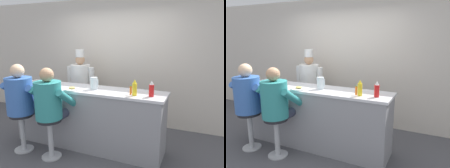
# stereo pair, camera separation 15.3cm
# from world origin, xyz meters

# --- Properties ---
(ground_plane) EXTENTS (20.00, 20.00, 0.00)m
(ground_plane) POSITION_xyz_m (0.00, 0.00, 0.00)
(ground_plane) COLOR #4C4C51
(wall_back) EXTENTS (10.00, 0.06, 2.70)m
(wall_back) POSITION_xyz_m (0.00, 1.65, 1.35)
(wall_back) COLOR beige
(wall_back) RESTS_ON ground_plane
(diner_counter) EXTENTS (2.68, 0.60, 1.04)m
(diner_counter) POSITION_xyz_m (0.00, 0.30, 0.52)
(diner_counter) COLOR gray
(diner_counter) RESTS_ON ground_plane
(ketchup_bottle_red) EXTENTS (0.07, 0.07, 0.23)m
(ketchup_bottle_red) POSITION_xyz_m (1.12, 0.22, 1.15)
(ketchup_bottle_red) COLOR red
(ketchup_bottle_red) RESTS_ON diner_counter
(mustard_bottle_yellow) EXTENTS (0.07, 0.07, 0.24)m
(mustard_bottle_yellow) POSITION_xyz_m (0.88, 0.18, 1.15)
(mustard_bottle_yellow) COLOR yellow
(mustard_bottle_yellow) RESTS_ON diner_counter
(hot_sauce_bottle_orange) EXTENTS (0.03, 0.03, 0.14)m
(hot_sauce_bottle_orange) POSITION_xyz_m (0.81, 0.21, 1.11)
(hot_sauce_bottle_orange) COLOR orange
(hot_sauce_bottle_orange) RESTS_ON diner_counter
(water_pitcher_clear) EXTENTS (0.14, 0.12, 0.20)m
(water_pitcher_clear) POSITION_xyz_m (0.15, 0.29, 1.14)
(water_pitcher_clear) COLOR silver
(water_pitcher_clear) RESTS_ON diner_counter
(breakfast_plate) EXTENTS (0.26, 0.26, 0.05)m
(breakfast_plate) POSITION_xyz_m (-0.16, 0.12, 1.05)
(breakfast_plate) COLOR white
(breakfast_plate) RESTS_ON diner_counter
(cereal_bowl) EXTENTS (0.15, 0.15, 0.06)m
(cereal_bowl) POSITION_xyz_m (-0.94, 0.17, 1.07)
(cereal_bowl) COLOR #4C7FB7
(cereal_bowl) RESTS_ON diner_counter
(coffee_mug_blue) EXTENTS (0.14, 0.09, 0.08)m
(coffee_mug_blue) POSITION_xyz_m (-1.24, 0.19, 1.08)
(coffee_mug_blue) COLOR #4C7AB2
(coffee_mug_blue) RESTS_ON diner_counter
(diner_seated_blue) EXTENTS (0.64, 0.63, 1.47)m
(diner_seated_blue) POSITION_xyz_m (-0.92, -0.24, 0.91)
(diner_seated_blue) COLOR #B2B5BA
(diner_seated_blue) RESTS_ON ground_plane
(diner_seated_teal) EXTENTS (0.62, 0.61, 1.44)m
(diner_seated_teal) POSITION_xyz_m (-0.34, -0.24, 0.89)
(diner_seated_teal) COLOR #B2B5BA
(diner_seated_teal) RESTS_ON ground_plane
(cook_in_whites_near) EXTENTS (0.64, 0.41, 1.63)m
(cook_in_whites_near) POSITION_xyz_m (-0.60, 1.10, 0.90)
(cook_in_whites_near) COLOR #232328
(cook_in_whites_near) RESTS_ON ground_plane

